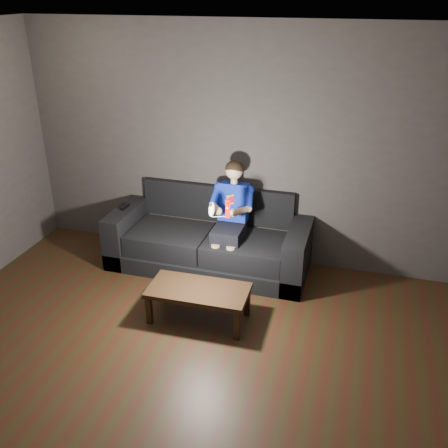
% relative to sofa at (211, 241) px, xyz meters
% --- Properties ---
extents(floor, '(5.00, 5.00, 0.00)m').
position_rel_sofa_xyz_m(floor, '(0.20, -2.18, -0.29)').
color(floor, black).
rests_on(floor, ground).
extents(back_wall, '(5.00, 0.04, 2.70)m').
position_rel_sofa_xyz_m(back_wall, '(0.20, 0.32, 1.06)').
color(back_wall, '#383331').
rests_on(back_wall, ground).
extents(ceiling, '(5.00, 5.00, 0.02)m').
position_rel_sofa_xyz_m(ceiling, '(0.20, -2.18, 2.41)').
color(ceiling, white).
rests_on(ceiling, back_wall).
extents(sofa, '(2.28, 0.99, 0.88)m').
position_rel_sofa_xyz_m(sofa, '(0.00, 0.00, 0.00)').
color(sofa, black).
rests_on(sofa, floor).
extents(child, '(0.48, 0.59, 1.18)m').
position_rel_sofa_xyz_m(child, '(0.26, -0.06, 0.47)').
color(child, black).
rests_on(child, sofa).
extents(wii_remote_red, '(0.06, 0.08, 0.19)m').
position_rel_sofa_xyz_m(wii_remote_red, '(0.35, -0.52, 0.68)').
color(wii_remote_red, '#DE0006').
rests_on(wii_remote_red, child).
extents(nunchuk_white, '(0.07, 0.10, 0.16)m').
position_rel_sofa_xyz_m(nunchuk_white, '(0.18, -0.51, 0.65)').
color(nunchuk_white, silver).
rests_on(nunchuk_white, child).
extents(wii_remote_black, '(0.05, 0.16, 0.03)m').
position_rel_sofa_xyz_m(wii_remote_black, '(-1.03, -0.08, 0.35)').
color(wii_remote_black, black).
rests_on(wii_remote_black, sofa).
extents(coffee_table, '(0.98, 0.51, 0.35)m').
position_rel_sofa_xyz_m(coffee_table, '(0.22, -1.09, 0.02)').
color(coffee_table, black).
rests_on(coffee_table, floor).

